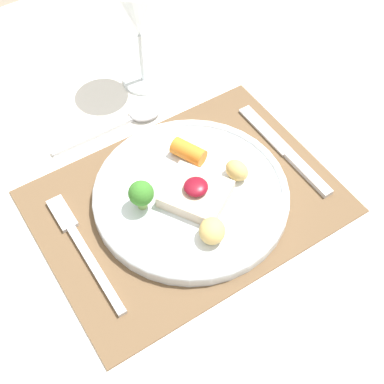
{
  "coord_description": "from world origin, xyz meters",
  "views": [
    {
      "loc": [
        -0.24,
        -0.38,
        1.4
      ],
      "look_at": [
        0.01,
        -0.0,
        0.78
      ],
      "focal_mm": 50.0,
      "sensor_mm": 36.0,
      "label": 1
    }
  ],
  "objects_px": {
    "fork": "(80,244)",
    "dinner_plate": "(192,195)",
    "spoon": "(135,115)",
    "wine_glass_near": "(137,14)",
    "knife": "(290,155)"
  },
  "relations": [
    {
      "from": "knife",
      "to": "dinner_plate",
      "type": "bearing_deg",
      "value": 178.55
    },
    {
      "from": "fork",
      "to": "spoon",
      "type": "relative_size",
      "value": 1.08
    },
    {
      "from": "knife",
      "to": "spoon",
      "type": "relative_size",
      "value": 1.08
    },
    {
      "from": "dinner_plate",
      "to": "fork",
      "type": "height_order",
      "value": "dinner_plate"
    },
    {
      "from": "fork",
      "to": "wine_glass_near",
      "type": "distance_m",
      "value": 0.37
    },
    {
      "from": "spoon",
      "to": "wine_glass_near",
      "type": "height_order",
      "value": "wine_glass_near"
    },
    {
      "from": "dinner_plate",
      "to": "fork",
      "type": "relative_size",
      "value": 1.34
    },
    {
      "from": "fork",
      "to": "dinner_plate",
      "type": "bearing_deg",
      "value": -9.28
    },
    {
      "from": "dinner_plate",
      "to": "spoon",
      "type": "relative_size",
      "value": 1.46
    },
    {
      "from": "fork",
      "to": "spoon",
      "type": "xyz_separation_m",
      "value": [
        0.18,
        0.17,
        0.0
      ]
    },
    {
      "from": "spoon",
      "to": "wine_glass_near",
      "type": "relative_size",
      "value": 1.03
    },
    {
      "from": "fork",
      "to": "knife",
      "type": "height_order",
      "value": "knife"
    },
    {
      "from": "fork",
      "to": "wine_glass_near",
      "type": "relative_size",
      "value": 1.11
    },
    {
      "from": "spoon",
      "to": "knife",
      "type": "bearing_deg",
      "value": -52.55
    },
    {
      "from": "dinner_plate",
      "to": "spoon",
      "type": "bearing_deg",
      "value": 86.19
    }
  ]
}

